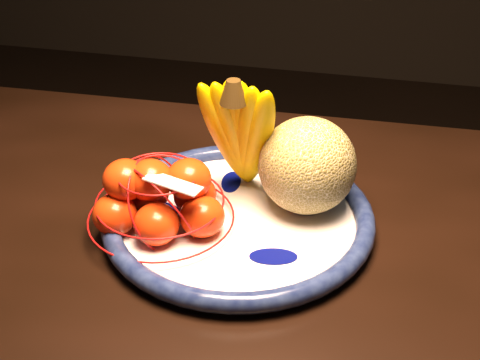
% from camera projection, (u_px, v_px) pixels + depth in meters
% --- Properties ---
extents(dining_table, '(1.49, 0.91, 0.74)m').
position_uv_depth(dining_table, '(242.00, 314.00, 0.88)').
color(dining_table, black).
rests_on(dining_table, ground).
extents(fruit_bowl, '(0.37, 0.37, 0.03)m').
position_uv_depth(fruit_bowl, '(238.00, 218.00, 0.91)').
color(fruit_bowl, white).
rests_on(fruit_bowl, dining_table).
extents(cantaloupe, '(0.13, 0.13, 0.13)m').
position_uv_depth(cantaloupe, '(307.00, 165.00, 0.90)').
color(cantaloupe, olive).
rests_on(cantaloupe, fruit_bowl).
extents(banana_bunch, '(0.14, 0.13, 0.21)m').
position_uv_depth(banana_bunch, '(242.00, 130.00, 0.90)').
color(banana_bunch, '#E1B400').
rests_on(banana_bunch, fruit_bowl).
extents(mandarin_bag, '(0.20, 0.20, 0.12)m').
position_uv_depth(mandarin_bag, '(160.00, 199.00, 0.88)').
color(mandarin_bag, '#F83F0F').
rests_on(mandarin_bag, fruit_bowl).
extents(price_tag, '(0.08, 0.04, 0.01)m').
position_uv_depth(price_tag, '(173.00, 183.00, 0.82)').
color(price_tag, white).
rests_on(price_tag, mandarin_bag).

